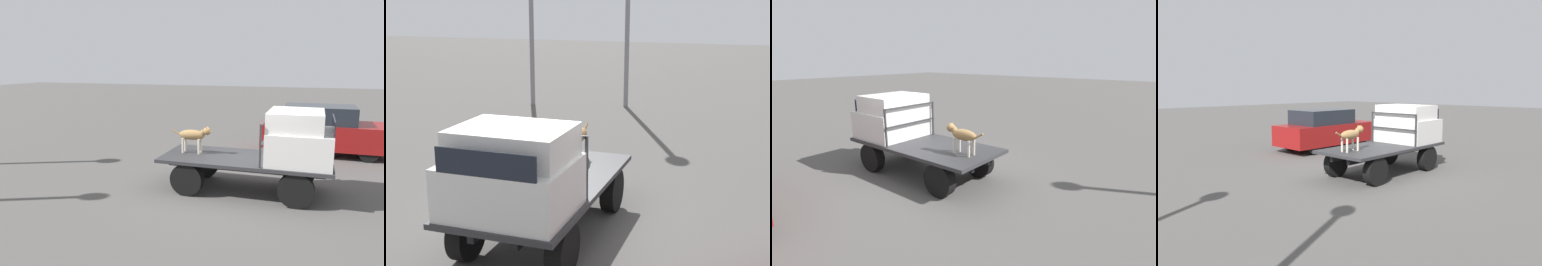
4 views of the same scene
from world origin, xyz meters
The scene contains 6 objects.
ground_plane centered at (0.00, 0.00, 0.00)m, with size 80.00×80.00×0.00m, color #514F4C.
flatbed_truck centered at (0.00, 0.00, 0.60)m, with size 3.99×1.80×0.83m.
truck_cab centered at (1.21, 0.00, 1.38)m, with size 1.41×1.68×1.17m.
truck_headboard centered at (0.46, 0.00, 1.45)m, with size 0.04×1.68×0.95m.
dog centered at (-1.30, 0.05, 1.28)m, with size 1.07×0.26×0.71m.
parked_sedan centered at (1.83, 4.56, 0.82)m, with size 4.18×1.76×1.64m.
Camera 4 is at (-8.61, -6.87, 2.57)m, focal length 35.00 mm.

